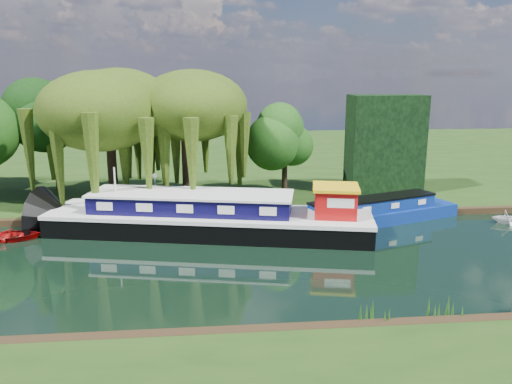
{
  "coord_description": "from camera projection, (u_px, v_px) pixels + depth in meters",
  "views": [
    {
      "loc": [
        4.51,
        -25.8,
        10.11
      ],
      "look_at": [
        7.42,
        4.81,
        2.8
      ],
      "focal_mm": 35.0,
      "sensor_mm": 36.0,
      "label": 1
    }
  ],
  "objects": [
    {
      "name": "white_cruiser",
      "position": [
        506.0,
        223.0,
        34.62
      ],
      "size": [
        2.27,
        2.06,
        1.04
      ],
      "primitive_type": "imported",
      "rotation": [
        0.0,
        0.0,
        1.38
      ],
      "color": "silver",
      "rests_on": "ground"
    },
    {
      "name": "mooring_posts",
      "position": [
        138.0,
        208.0,
        34.78
      ],
      "size": [
        19.16,
        0.16,
        1.0
      ],
      "color": "silver",
      "rests_on": "far_bank"
    },
    {
      "name": "willow_left",
      "position": [
        108.0,
        111.0,
        36.54
      ],
      "size": [
        8.0,
        8.0,
        9.58
      ],
      "color": "black",
      "rests_on": "far_bank"
    },
    {
      "name": "narrowboat",
      "position": [
        373.0,
        214.0,
        34.39
      ],
      "size": [
        13.52,
        6.7,
        1.98
      ],
      "rotation": [
        0.0,
        0.0,
        0.34
      ],
      "color": "navy",
      "rests_on": "ground"
    },
    {
      "name": "reeds_near",
      "position": [
        272.0,
        317.0,
        20.08
      ],
      "size": [
        33.7,
        1.5,
        1.1
      ],
      "color": "#1A4412",
      "rests_on": "ground"
    },
    {
      "name": "willow_right",
      "position": [
        185.0,
        116.0,
        36.77
      ],
      "size": [
        7.46,
        7.46,
        9.09
      ],
      "color": "black",
      "rests_on": "far_bank"
    },
    {
      "name": "conifer_hedge",
      "position": [
        385.0,
        144.0,
        41.19
      ],
      "size": [
        6.0,
        3.0,
        8.0
      ],
      "primitive_type": "cube",
      "color": "black",
      "rests_on": "far_bank"
    },
    {
      "name": "far_bank",
      "position": [
        171.0,
        158.0,
        59.79
      ],
      "size": [
        120.0,
        52.0,
        0.45
      ],
      "primitive_type": "cube",
      "color": "#17320D",
      "rests_on": "ground"
    },
    {
      "name": "red_dinghy",
      "position": [
        12.0,
        240.0,
        31.15
      ],
      "size": [
        3.81,
        2.95,
        0.73
      ],
      "primitive_type": "imported",
      "rotation": [
        0.0,
        0.0,
        1.7
      ],
      "color": "#9B0B0B",
      "rests_on": "ground"
    },
    {
      "name": "lamppost",
      "position": [
        155.0,
        181.0,
        36.57
      ],
      "size": [
        0.36,
        0.36,
        2.56
      ],
      "color": "silver",
      "rests_on": "far_bank"
    },
    {
      "name": "ground",
      "position": [
        128.0,
        266.0,
        26.91
      ],
      "size": [
        120.0,
        120.0,
        0.0
      ],
      "primitive_type": "plane",
      "color": "black"
    },
    {
      "name": "dutch_barge",
      "position": [
        212.0,
        217.0,
        32.19
      ],
      "size": [
        21.28,
        8.89,
        4.38
      ],
      "rotation": [
        0.0,
        0.0,
        -0.21
      ],
      "color": "black",
      "rests_on": "ground"
    },
    {
      "name": "tree_far_mid",
      "position": [
        54.0,
        120.0,
        41.22
      ],
      "size": [
        5.22,
        5.22,
        8.54
      ],
      "color": "black",
      "rests_on": "far_bank"
    },
    {
      "name": "tree_far_right",
      "position": [
        285.0,
        141.0,
        39.96
      ],
      "size": [
        3.9,
        3.9,
        6.38
      ],
      "color": "black",
      "rests_on": "far_bank"
    }
  ]
}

